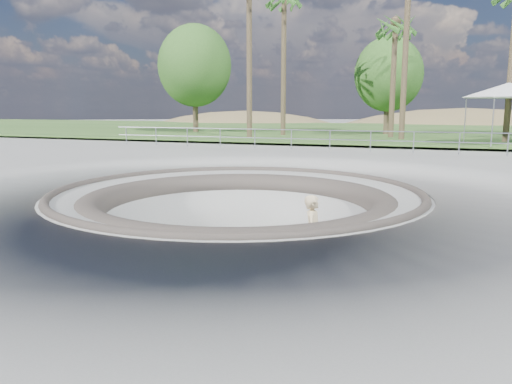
% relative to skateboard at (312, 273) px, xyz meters
% --- Properties ---
extents(ground, '(180.00, 180.00, 0.00)m').
position_rel_skateboard_xyz_m(ground, '(-2.36, 0.76, 1.84)').
color(ground, '#9D9C98').
rests_on(ground, ground).
extents(skate_bowl, '(14.00, 14.00, 4.10)m').
position_rel_skateboard_xyz_m(skate_bowl, '(-2.36, 0.76, 0.01)').
color(skate_bowl, '#9D9C98').
rests_on(skate_bowl, ground).
extents(grass_strip, '(180.00, 36.00, 0.12)m').
position_rel_skateboard_xyz_m(grass_strip, '(-2.36, 34.76, 2.06)').
color(grass_strip, '#325A24').
rests_on(grass_strip, ground).
extents(distant_hills, '(103.20, 45.00, 28.60)m').
position_rel_skateboard_xyz_m(distant_hills, '(1.42, 57.93, -5.18)').
color(distant_hills, olive).
rests_on(distant_hills, ground).
extents(safety_railing, '(25.00, 0.06, 1.03)m').
position_rel_skateboard_xyz_m(safety_railing, '(-2.36, 12.76, 2.53)').
color(safety_railing, '#95989D').
rests_on(safety_railing, ground).
extents(skateboard, '(0.74, 0.29, 0.08)m').
position_rel_skateboard_xyz_m(skateboard, '(0.00, 0.00, 0.00)').
color(skateboard, brown).
rests_on(skateboard, ground).
extents(skater, '(0.54, 0.76, 1.97)m').
position_rel_skateboard_xyz_m(skater, '(0.00, 0.00, 1.00)').
color(skater, beige).
rests_on(skater, skateboard).
extents(canopy_white, '(6.10, 6.10, 3.35)m').
position_rel_skateboard_xyz_m(canopy_white, '(6.12, 18.76, 5.05)').
color(canopy_white, '#95989D').
rests_on(canopy_white, ground).
extents(palm_b, '(2.60, 2.60, 10.88)m').
position_rel_skateboard_xyz_m(palm_b, '(-8.16, 23.49, 11.46)').
color(palm_b, brown).
rests_on(palm_b, ground).
extents(palm_d, '(2.60, 2.60, 8.51)m').
position_rel_skateboard_xyz_m(palm_d, '(-0.43, 23.43, 9.27)').
color(palm_d, brown).
rests_on(palm_d, ground).
extents(bushy_tree_left, '(6.10, 5.55, 8.80)m').
position_rel_skateboard_xyz_m(bushy_tree_left, '(-16.42, 25.55, 7.47)').
color(bushy_tree_left, brown).
rests_on(bushy_tree_left, ground).
extents(bushy_tree_mid, '(5.09, 4.62, 7.34)m').
position_rel_skateboard_xyz_m(bushy_tree_mid, '(-1.16, 27.41, 6.56)').
color(bushy_tree_mid, brown).
rests_on(bushy_tree_mid, ground).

